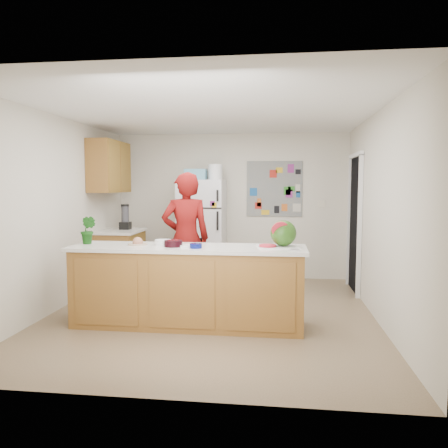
# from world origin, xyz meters

# --- Properties ---
(floor) EXTENTS (4.00, 4.50, 0.02)m
(floor) POSITION_xyz_m (0.00, 0.00, -0.01)
(floor) COLOR brown
(floor) RESTS_ON ground
(wall_back) EXTENTS (4.00, 0.02, 2.50)m
(wall_back) POSITION_xyz_m (0.00, 2.26, 1.25)
(wall_back) COLOR beige
(wall_back) RESTS_ON ground
(wall_left) EXTENTS (0.02, 4.50, 2.50)m
(wall_left) POSITION_xyz_m (-2.01, 0.00, 1.25)
(wall_left) COLOR beige
(wall_left) RESTS_ON ground
(wall_right) EXTENTS (0.02, 4.50, 2.50)m
(wall_right) POSITION_xyz_m (2.01, 0.00, 1.25)
(wall_right) COLOR beige
(wall_right) RESTS_ON ground
(ceiling) EXTENTS (4.00, 4.50, 0.02)m
(ceiling) POSITION_xyz_m (0.00, 0.00, 2.51)
(ceiling) COLOR white
(ceiling) RESTS_ON wall_back
(doorway) EXTENTS (0.03, 0.85, 2.04)m
(doorway) POSITION_xyz_m (1.99, 1.45, 1.02)
(doorway) COLOR black
(doorway) RESTS_ON ground
(peninsula_base) EXTENTS (2.60, 0.62, 0.88)m
(peninsula_base) POSITION_xyz_m (-0.20, -0.50, 0.44)
(peninsula_base) COLOR brown
(peninsula_base) RESTS_ON floor
(peninsula_top) EXTENTS (2.68, 0.70, 0.04)m
(peninsula_top) POSITION_xyz_m (-0.20, -0.50, 0.90)
(peninsula_top) COLOR silver
(peninsula_top) RESTS_ON peninsula_base
(side_counter_base) EXTENTS (0.60, 0.80, 0.86)m
(side_counter_base) POSITION_xyz_m (-1.69, 1.35, 0.43)
(side_counter_base) COLOR brown
(side_counter_base) RESTS_ON floor
(side_counter_top) EXTENTS (0.64, 0.84, 0.04)m
(side_counter_top) POSITION_xyz_m (-1.69, 1.35, 0.88)
(side_counter_top) COLOR silver
(side_counter_top) RESTS_ON side_counter_base
(upper_cabinets) EXTENTS (0.35, 1.00, 0.80)m
(upper_cabinets) POSITION_xyz_m (-1.82, 1.30, 1.90)
(upper_cabinets) COLOR brown
(upper_cabinets) RESTS_ON wall_left
(refrigerator) EXTENTS (0.75, 0.70, 1.70)m
(refrigerator) POSITION_xyz_m (-0.45, 1.88, 0.85)
(refrigerator) COLOR silver
(refrigerator) RESTS_ON floor
(fridge_top_bin) EXTENTS (0.35, 0.28, 0.18)m
(fridge_top_bin) POSITION_xyz_m (-0.55, 1.88, 1.79)
(fridge_top_bin) COLOR #5999B2
(fridge_top_bin) RESTS_ON refrigerator
(photo_collage) EXTENTS (0.95, 0.01, 0.95)m
(photo_collage) POSITION_xyz_m (0.75, 2.24, 1.55)
(photo_collage) COLOR slate
(photo_collage) RESTS_ON wall_back
(person) EXTENTS (0.75, 0.61, 1.78)m
(person) POSITION_xyz_m (-0.42, 0.43, 0.89)
(person) COLOR maroon
(person) RESTS_ON floor
(blender_appliance) EXTENTS (0.12, 0.12, 0.38)m
(blender_appliance) POSITION_xyz_m (-1.64, 1.47, 1.09)
(blender_appliance) COLOR black
(blender_appliance) RESTS_ON side_counter_top
(cutting_board) EXTENTS (0.50, 0.41, 0.01)m
(cutting_board) POSITION_xyz_m (0.82, -0.46, 0.93)
(cutting_board) COLOR white
(cutting_board) RESTS_ON peninsula_top
(watermelon) EXTENTS (0.29, 0.29, 0.29)m
(watermelon) POSITION_xyz_m (0.88, -0.44, 1.08)
(watermelon) COLOR #316016
(watermelon) RESTS_ON cutting_board
(watermelon_slice) EXTENTS (0.19, 0.19, 0.02)m
(watermelon_slice) POSITION_xyz_m (0.71, -0.51, 0.94)
(watermelon_slice) COLOR red
(watermelon_slice) RESTS_ON cutting_board
(cherry_bowl) EXTENTS (0.27, 0.27, 0.07)m
(cherry_bowl) POSITION_xyz_m (-0.35, -0.54, 0.96)
(cherry_bowl) COLOR black
(cherry_bowl) RESTS_ON peninsula_top
(white_bowl) EXTENTS (0.24, 0.24, 0.06)m
(white_bowl) POSITION_xyz_m (-0.50, -0.42, 0.95)
(white_bowl) COLOR silver
(white_bowl) RESTS_ON peninsula_top
(cobalt_bowl) EXTENTS (0.17, 0.17, 0.05)m
(cobalt_bowl) POSITION_xyz_m (-0.08, -0.63, 0.95)
(cobalt_bowl) COLOR #070F56
(cobalt_bowl) RESTS_ON peninsula_top
(plate) EXTENTS (0.25, 0.25, 0.02)m
(plate) POSITION_xyz_m (-0.80, -0.45, 0.93)
(plate) COLOR tan
(plate) RESTS_ON peninsula_top
(paper_towel) EXTENTS (0.24, 0.23, 0.02)m
(paper_towel) POSITION_xyz_m (-0.19, -0.53, 0.93)
(paper_towel) COLOR white
(paper_towel) RESTS_ON peninsula_top
(keys) EXTENTS (0.09, 0.05, 0.01)m
(keys) POSITION_xyz_m (1.00, -0.66, 0.93)
(keys) COLOR gray
(keys) RESTS_ON peninsula_top
(potted_plant) EXTENTS (0.20, 0.17, 0.33)m
(potted_plant) POSITION_xyz_m (-1.40, -0.45, 1.09)
(potted_plant) COLOR #1C4811
(potted_plant) RESTS_ON peninsula_top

